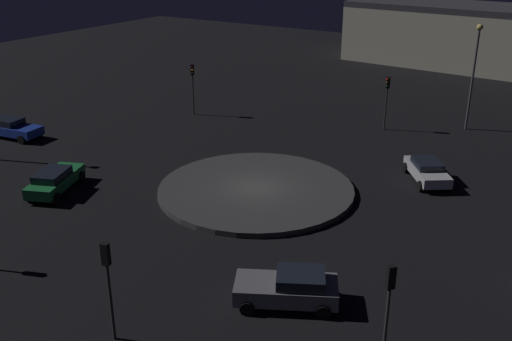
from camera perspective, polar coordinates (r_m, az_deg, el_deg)
The scene contains 12 objects.
ground_plane at distance 35.89m, azimuth -0.00°, elevation -2.09°, with size 119.04×119.04×0.00m, color black.
roundabout_island at distance 35.82m, azimuth -0.00°, elevation -1.85°, with size 12.01×12.01×0.33m, color #383838.
car_blue at distance 49.05m, azimuth -22.76°, elevation 3.88°, with size 2.59×4.76×1.49m.
car_green at distance 37.68m, azimuth -19.07°, elevation -0.87°, with size 4.92×3.39×1.45m.
car_grey at distance 25.28m, azimuth 3.25°, elevation -11.37°, with size 3.71×4.76×1.56m.
car_silver at distance 38.73m, azimuth 16.39°, elevation 0.02°, with size 4.51×3.94×1.37m.
traffic_light_west at distance 22.76m, azimuth -14.27°, elevation -9.60°, with size 0.38×0.34×4.26m.
traffic_light_southwest at distance 21.34m, azimuth 12.84°, elevation -11.85°, with size 0.38×0.39×4.23m.
traffic_light_northeast at distance 50.82m, azimuth -6.22°, elevation 8.85°, with size 0.38×0.39×4.43m.
traffic_light_east at distance 47.62m, azimuth 12.67°, elevation 7.45°, with size 0.37×0.33×4.32m.
streetlamp_east at distance 49.16m, azimuth 20.59°, elevation 9.70°, with size 0.49×0.49×8.38m.
store_building at distance 73.51m, azimuth 23.02°, elevation 11.72°, with size 12.57×36.28×7.11m.
Camera 1 is at (-27.64, -17.50, 14.76)m, focal length 40.91 mm.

